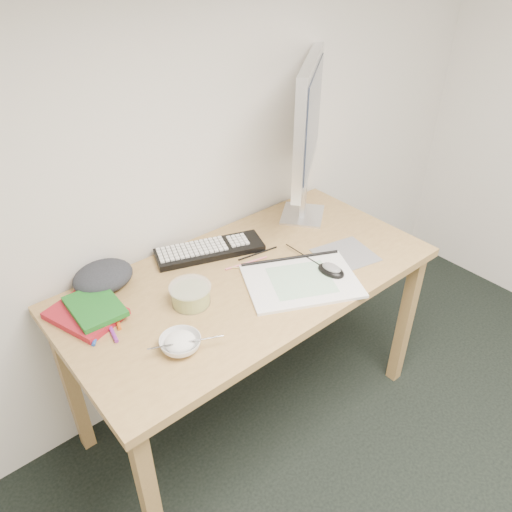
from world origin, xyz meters
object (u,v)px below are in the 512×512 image
at_px(sketchpad, 301,281).
at_px(monitor, 308,124).
at_px(desk, 250,293).
at_px(rice_bowl, 181,344).
at_px(keyboard, 210,250).

distance_m(sketchpad, monitor, 0.64).
xyz_separation_m(sketchpad, monitor, (0.35, 0.35, 0.42)).
distance_m(desk, rice_bowl, 0.45).
height_order(desk, sketchpad, sketchpad).
bearing_deg(keyboard, rice_bowl, -115.57).
relative_size(desk, monitor, 2.08).
xyz_separation_m(keyboard, rice_bowl, (-0.38, -0.38, 0.01)).
height_order(desk, monitor, monitor).
relative_size(monitor, rice_bowl, 5.22).
xyz_separation_m(sketchpad, keyboard, (-0.14, 0.37, 0.01)).
height_order(sketchpad, monitor, monitor).
xyz_separation_m(monitor, rice_bowl, (-0.87, -0.35, -0.40)).
relative_size(sketchpad, rice_bowl, 3.12).
relative_size(sketchpad, monitor, 0.60).
bearing_deg(desk, sketchpad, -52.51).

